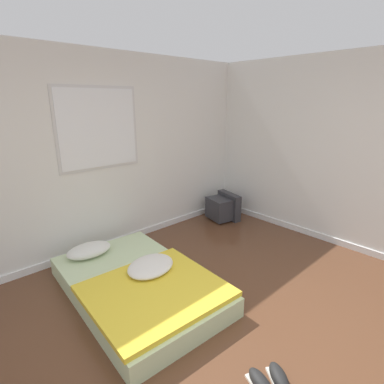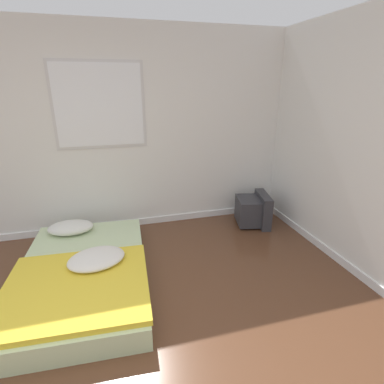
% 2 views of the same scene
% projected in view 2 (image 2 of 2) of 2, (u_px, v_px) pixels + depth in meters
% --- Properties ---
extents(wall_back, '(7.75, 0.08, 2.60)m').
position_uv_depth(wall_back, '(84.00, 135.00, 3.72)').
color(wall_back, white).
rests_on(wall_back, ground_plane).
extents(mattress_bed, '(1.33, 2.02, 0.35)m').
position_uv_depth(mattress_bed, '(82.00, 273.00, 2.97)').
color(mattress_bed, beige).
rests_on(mattress_bed, ground_plane).
extents(crt_tv, '(0.52, 0.56, 0.45)m').
position_uv_depth(crt_tv, '(254.00, 210.00, 4.23)').
color(crt_tv, '#333338').
rests_on(crt_tv, ground_plane).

